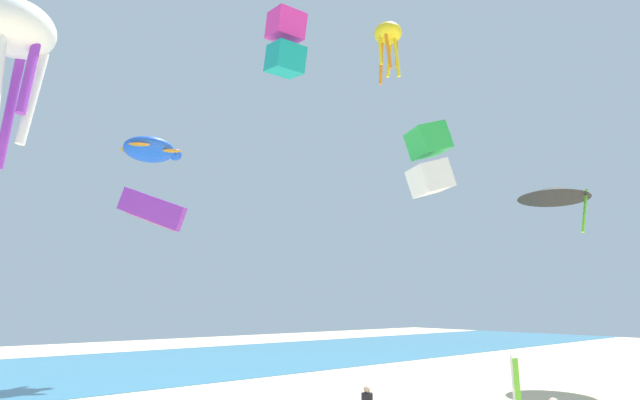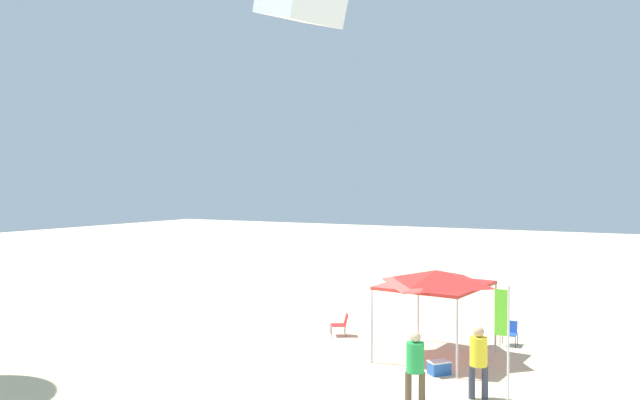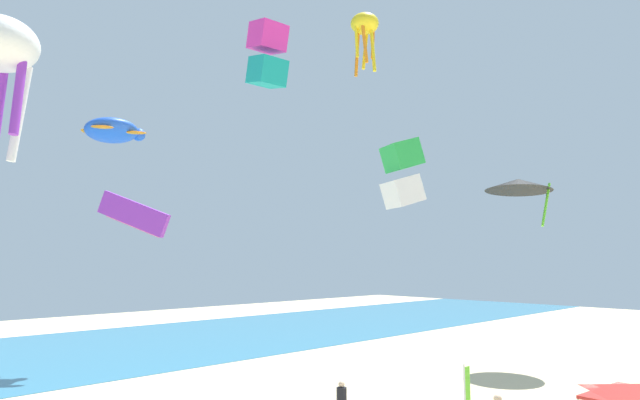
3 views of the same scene
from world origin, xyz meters
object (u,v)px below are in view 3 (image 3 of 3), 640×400
kite_octopus_yellow (365,27)px  kite_delta_black (518,185)px  kite_parafoil_purple (133,214)px  person_kite_handler (342,399)px  kite_turtle_blue (113,131)px  kite_box_green (402,174)px  kite_box_magenta (267,54)px

kite_octopus_yellow → kite_delta_black: (10.63, -3.80, -8.54)m
kite_parafoil_purple → kite_delta_black: bearing=43.4°
kite_octopus_yellow → kite_delta_black: size_ratio=0.83×
person_kite_handler → kite_octopus_yellow: 20.37m
person_kite_handler → kite_turtle_blue: bearing=-64.3°
kite_delta_black → kite_box_green: bearing=95.6°
kite_box_magenta → kite_parafoil_purple: bearing=-53.5°
person_kite_handler → kite_box_magenta: bearing=-20.9°
kite_octopus_yellow → kite_parafoil_purple: 16.82m
person_kite_handler → kite_octopus_yellow: bearing=-127.0°
kite_octopus_yellow → kite_turtle_blue: size_ratio=0.83×
kite_delta_black → kite_parafoil_purple: size_ratio=1.33×
kite_octopus_yellow → kite_parafoil_purple: size_ratio=1.11×
kite_turtle_blue → kite_box_green: bearing=-84.5°
kite_box_green → person_kite_handler: bearing=-99.0°
person_kite_handler → kite_parafoil_purple: (-5.52, 7.26, 7.46)m
kite_parafoil_purple → kite_box_green: 11.83m
kite_turtle_blue → kite_octopus_yellow: bearing=-66.9°
person_kite_handler → kite_turtle_blue: 23.53m
kite_box_magenta → kite_delta_black: bearing=-179.9°
kite_turtle_blue → kite_box_green: kite_turtle_blue is taller
kite_turtle_blue → kite_box_green: 21.25m
kite_octopus_yellow → kite_turtle_blue: bearing=-40.8°
kite_turtle_blue → kite_parafoil_purple: 13.80m
kite_octopus_yellow → kite_box_green: 11.92m
person_kite_handler → kite_delta_black: 19.96m
kite_turtle_blue → kite_delta_black: 26.70m
kite_delta_black → kite_parafoil_purple: bearing=71.8°
person_kite_handler → kite_parafoil_purple: size_ratio=0.52×
kite_delta_black → person_kite_handler: bearing=90.0°
kite_delta_black → kite_box_green: kite_delta_black is taller
kite_octopus_yellow → kite_turtle_blue: 17.59m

